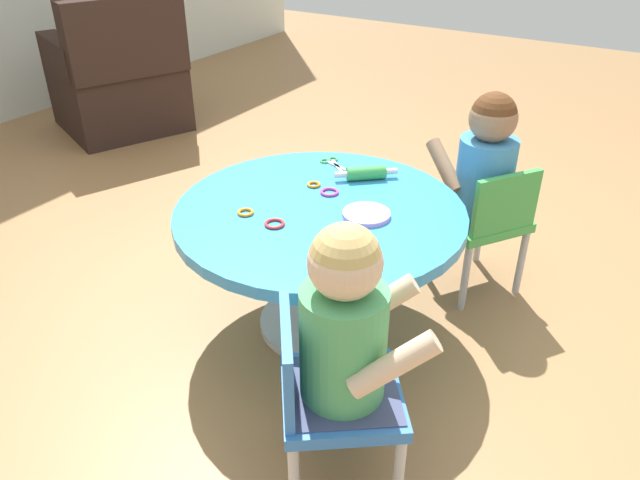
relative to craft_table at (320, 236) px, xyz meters
name	(u,v)px	position (x,y,z in m)	size (l,w,h in m)	color
ground_plane	(320,324)	(0.00, 0.00, -0.38)	(10.00, 10.00, 0.00)	#9E7247
craft_table	(320,236)	(0.00, 0.00, 0.00)	(0.97, 0.97, 0.48)	silver
child_chair_left	(328,394)	(-0.55, -0.37, -0.07)	(0.42, 0.42, 0.54)	#B7B7BC
seated_child_left	(346,322)	(-0.53, -0.40, 0.15)	(0.42, 0.44, 0.51)	#3F4772
child_chair_right	(484,221)	(0.53, -0.40, -0.07)	(0.42, 0.42, 0.54)	#B7B7BC
seated_child_right	(486,161)	(0.55, -0.37, 0.15)	(0.42, 0.44, 0.51)	#3F4772
armchair_dark	(120,82)	(1.06, 2.15, -0.07)	(0.92, 0.93, 0.85)	black
rolling_pin	(366,173)	(0.28, -0.02, 0.13)	(0.17, 0.19, 0.05)	green
craft_scissors	(332,163)	(0.34, 0.15, 0.11)	(0.11, 0.14, 0.01)	silver
playdough_blob_0	(366,214)	(0.03, -0.16, 0.11)	(0.16, 0.16, 0.01)	#CC99E5
cookie_cutter_0	(246,212)	(-0.16, 0.19, 0.11)	(0.05, 0.05, 0.01)	orange
cookie_cutter_1	(329,192)	(0.11, 0.03, 0.11)	(0.06, 0.06, 0.01)	#D83FA5
cookie_cutter_2	(314,185)	(0.13, 0.11, 0.11)	(0.05, 0.05, 0.01)	orange
cookie_cutter_3	(275,224)	(-0.17, 0.06, 0.11)	(0.06, 0.06, 0.01)	red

